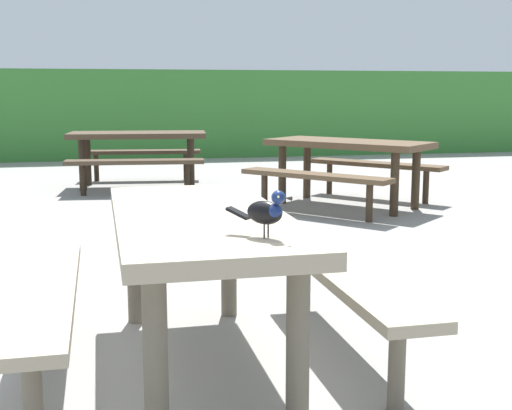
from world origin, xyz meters
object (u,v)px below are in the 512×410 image
Objects in this scene: picnic_table_foreground at (200,251)px; picnic_table_mid_right at (348,157)px; picnic_table_far_centre at (138,146)px; bird_grackle at (267,211)px.

picnic_table_foreground is 4.73m from picnic_table_mid_right.
picnic_table_far_centre is (0.02, 6.24, 0.00)m from picnic_table_foreground.
picnic_table_mid_right is at bearing -43.12° from picnic_table_far_centre.
bird_grackle is at bearing -74.20° from picnic_table_foreground.
picnic_table_foreground and picnic_table_mid_right have the same top height.
picnic_table_foreground is 0.96× the size of picnic_table_far_centre.
bird_grackle is at bearing -88.72° from picnic_table_far_centre.
picnic_table_mid_right is 3.03m from picnic_table_far_centre.
picnic_table_foreground is 0.76× the size of picnic_table_mid_right.
picnic_table_far_centre is (-0.15, 6.85, -0.29)m from bird_grackle.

